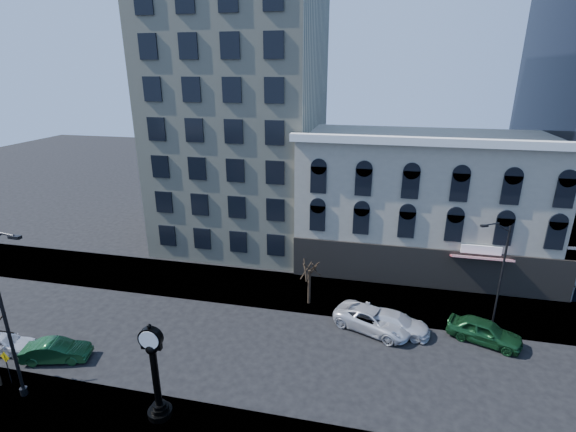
% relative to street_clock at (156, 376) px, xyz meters
% --- Properties ---
extents(ground, '(160.00, 160.00, 0.00)m').
position_rel_street_clock_xyz_m(ground, '(2.59, 6.31, -2.63)').
color(ground, black).
rests_on(ground, ground).
extents(sidewalk_far, '(160.00, 6.00, 0.12)m').
position_rel_street_clock_xyz_m(sidewalk_far, '(2.59, 14.31, -2.57)').
color(sidewalk_far, gray).
rests_on(sidewalk_far, ground).
extents(cream_tower, '(15.90, 15.40, 42.50)m').
position_rel_street_clock_xyz_m(cream_tower, '(-3.53, 25.19, 16.68)').
color(cream_tower, '#B9B495').
rests_on(cream_tower, ground).
extents(victorian_row, '(22.60, 11.19, 12.50)m').
position_rel_street_clock_xyz_m(victorian_row, '(14.59, 22.20, 3.36)').
color(victorian_row, '#A59D88').
rests_on(victorian_row, ground).
extents(street_clock, '(1.26, 1.26, 5.56)m').
position_rel_street_clock_xyz_m(street_clock, '(0.00, 0.00, 0.00)').
color(street_clock, black).
rests_on(street_clock, sidewalk_near).
extents(street_lamp_near, '(2.60, 0.40, 10.06)m').
position_rel_street_clock_xyz_m(street_lamp_near, '(-7.40, -0.32, 5.07)').
color(street_lamp_near, black).
rests_on(street_lamp_near, sidewalk_near).
extents(street_lamp_far, '(1.97, 0.98, 8.03)m').
position_rel_street_clock_xyz_m(street_lamp_far, '(18.32, 12.08, 3.55)').
color(street_lamp_far, black).
rests_on(street_lamp_far, sidewalk_far).
extents(bare_tree_far, '(2.64, 2.64, 4.53)m').
position_rel_street_clock_xyz_m(bare_tree_far, '(5.72, 12.69, 0.89)').
color(bare_tree_far, '#2D2216').
rests_on(bare_tree_far, sidewalk_far).
extents(warning_sign, '(0.70, 0.14, 2.15)m').
position_rel_street_clock_xyz_m(warning_sign, '(-9.57, 0.31, -1.03)').
color(warning_sign, black).
rests_on(warning_sign, sidewalk_near).
extents(car_near_a, '(4.08, 2.10, 1.33)m').
position_rel_street_clock_xyz_m(car_near_a, '(-12.46, 2.74, -1.97)').
color(car_near_a, silver).
rests_on(car_near_a, ground).
extents(car_near_b, '(4.25, 2.44, 1.32)m').
position_rel_street_clock_xyz_m(car_near_b, '(-8.58, 2.79, -1.97)').
color(car_near_b, '#143F1E').
rests_on(car_near_b, ground).
extents(car_far_a, '(6.00, 4.38, 1.52)m').
position_rel_street_clock_xyz_m(car_far_a, '(10.67, 10.36, -1.88)').
color(car_far_a, silver).
rests_on(car_far_a, ground).
extents(car_far_b, '(5.02, 2.93, 1.37)m').
position_rel_street_clock_xyz_m(car_far_b, '(12.18, 10.48, -1.95)').
color(car_far_b, silver).
rests_on(car_far_b, ground).
extents(car_far_c, '(5.01, 3.40, 1.58)m').
position_rel_street_clock_xyz_m(car_far_c, '(17.93, 10.55, -1.84)').
color(car_far_c, '#143F1E').
rests_on(car_far_c, ground).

